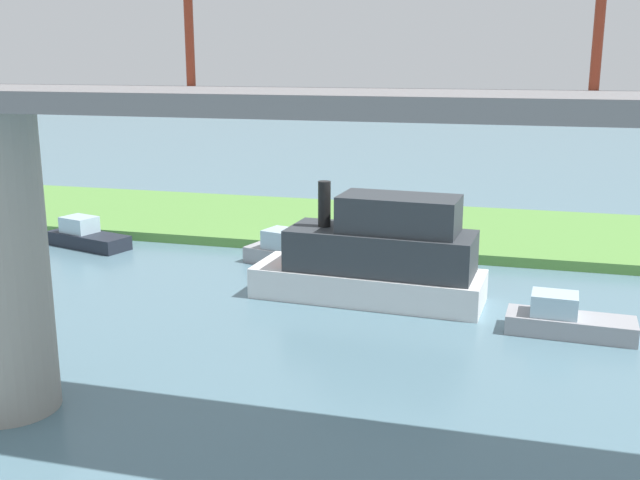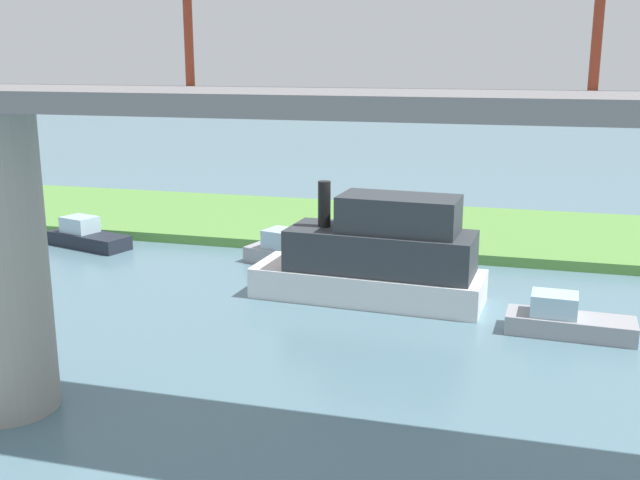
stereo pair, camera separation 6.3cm
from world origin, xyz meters
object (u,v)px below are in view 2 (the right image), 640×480
object	(u,v)px
houseboat_blue	(293,253)
riverboat_paddlewheel	(87,236)
motorboat_white	(566,320)
person_on_bank	(440,227)
mooring_post	(356,236)
motorboat_red	(376,258)

from	to	relation	value
houseboat_blue	riverboat_paddlewheel	world-z (taller)	houseboat_blue
motorboat_white	houseboat_blue	bearing A→B (deg)	-26.97
person_on_bank	motorboat_white	xyz separation A→B (m)	(-5.84, 11.09, -0.66)
mooring_post	riverboat_paddlewheel	bearing A→B (deg)	9.46
person_on_bank	mooring_post	distance (m)	4.47
person_on_bank	houseboat_blue	bearing A→B (deg)	36.71
mooring_post	motorboat_red	distance (m)	7.48
houseboat_blue	motorboat_white	bearing A→B (deg)	153.03
motorboat_red	houseboat_blue	distance (m)	6.49
person_on_bank	riverboat_paddlewheel	bearing A→B (deg)	13.30
person_on_bank	motorboat_red	distance (m)	9.13
motorboat_red	riverboat_paddlewheel	xyz separation A→B (m)	(16.47, -4.69, -1.23)
motorboat_red	riverboat_paddlewheel	size ratio (longest dim) A/B	1.94
motorboat_red	riverboat_paddlewheel	bearing A→B (deg)	-15.88
riverboat_paddlewheel	houseboat_blue	bearing A→B (deg)	177.29
mooring_post	motorboat_white	distance (m)	13.46
mooring_post	motorboat_white	world-z (taller)	motorboat_white
mooring_post	motorboat_white	xyz separation A→B (m)	(-9.86, 9.16, -0.39)
mooring_post	motorboat_white	bearing A→B (deg)	137.11
houseboat_blue	riverboat_paddlewheel	size ratio (longest dim) A/B	1.07
houseboat_blue	riverboat_paddlewheel	xyz separation A→B (m)	(11.62, -0.55, -0.04)
motorboat_red	riverboat_paddlewheel	distance (m)	17.17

